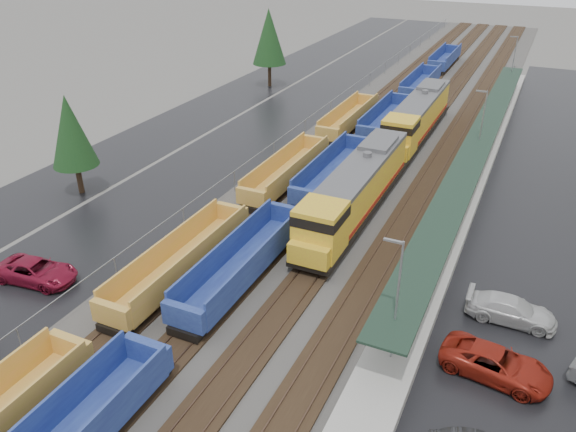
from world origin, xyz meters
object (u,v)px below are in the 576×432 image
locomotive_trail (417,118)px  parked_car_west_c (36,271)px  well_string_blue (334,172)px  locomotive_lead (355,192)px  parked_car_east_c (511,310)px  parked_car_east_b (496,364)px  well_string_yellow (181,261)px

locomotive_trail → parked_car_west_c: 42.03m
parked_car_west_c → locomotive_trail: bearing=-29.9°
well_string_blue → parked_car_west_c: (-12.59, -23.51, -0.45)m
locomotive_lead → parked_car_east_c: (13.07, -8.48, -1.74)m
locomotive_trail → parked_car_east_b: bearing=-69.8°
locomotive_lead → well_string_yellow: size_ratio=0.25×
locomotive_trail → parked_car_east_c: size_ratio=3.92×
locomotive_lead → parked_car_west_c: size_ratio=3.74×
well_string_yellow → parked_car_east_b: well_string_yellow is taller
locomotive_lead → well_string_yellow: 15.24m
well_string_blue → parked_car_west_c: bearing=-118.2°
locomotive_trail → parked_car_west_c: (-16.59, -38.58, -1.74)m
well_string_blue → parked_car_west_c: 26.67m
well_string_yellow → parked_car_east_b: 20.82m
well_string_yellow → well_string_blue: size_ratio=0.70×
parked_car_east_b → parked_car_east_c: 5.32m
locomotive_trail → well_string_yellow: 34.86m
locomotive_trail → well_string_blue: 15.64m
parked_car_east_b → parked_car_east_c: parked_car_east_b is taller
locomotive_lead → parked_car_east_b: size_ratio=3.61×
parked_car_west_c → parked_car_east_c: bearing=-79.6°
locomotive_lead → locomotive_trail: (0.00, 21.00, 0.00)m
well_string_blue → parked_car_east_b: 25.91m
locomotive_trail → well_string_blue: (-4.00, -15.07, -1.29)m
well_string_yellow → locomotive_trail: bearing=76.7°
parked_car_east_c → locomotive_trail: bearing=23.5°
locomotive_lead → well_string_blue: (-4.00, 5.93, -1.29)m
locomotive_trail → well_string_yellow: size_ratio=0.25×
locomotive_lead → well_string_yellow: bearing=-121.8°
parked_car_west_c → parked_car_east_b: (29.39, 3.78, 0.03)m
well_string_yellow → parked_car_east_b: size_ratio=14.34×
well_string_blue → parked_car_east_c: well_string_blue is taller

